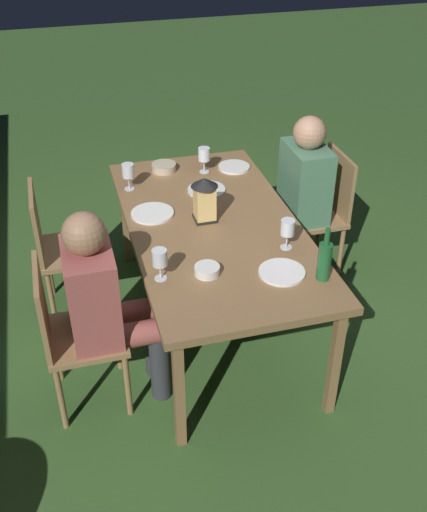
% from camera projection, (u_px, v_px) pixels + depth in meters
% --- Properties ---
extents(ground_plane, '(16.00, 16.00, 0.00)m').
position_uv_depth(ground_plane, '(214.00, 323.00, 3.92)').
color(ground_plane, '#385B28').
extents(dining_table, '(1.85, 0.95, 0.74)m').
position_uv_depth(dining_table, '(214.00, 232.00, 3.54)').
color(dining_table, olive).
rests_on(dining_table, ground).
extents(chair_side_left_b, '(0.42, 0.40, 0.87)m').
position_uv_depth(chair_side_left_b, '(320.00, 208.00, 4.17)').
color(chair_side_left_b, '#937047').
rests_on(chair_side_left_b, ground).
extents(person_in_green, '(0.38, 0.47, 1.15)m').
position_uv_depth(person_in_green, '(295.00, 192.00, 4.04)').
color(person_in_green, '#4C7A5B').
rests_on(person_in_green, ground).
extents(chair_side_right_a, '(0.42, 0.40, 0.87)m').
position_uv_depth(chair_side_right_a, '(71.00, 331.00, 3.13)').
color(chair_side_right_a, '#937047').
rests_on(chair_side_right_a, ground).
extents(person_in_rust, '(0.38, 0.47, 1.15)m').
position_uv_depth(person_in_rust, '(106.00, 301.00, 3.08)').
color(person_in_rust, '#9E4C47').
rests_on(person_in_rust, ground).
extents(chair_side_right_b, '(0.42, 0.40, 0.87)m').
position_uv_depth(chair_side_right_b, '(60.00, 245.00, 3.79)').
color(chair_side_right_b, '#937047').
rests_on(chair_side_right_b, ground).
extents(lantern_centerpiece, '(0.15, 0.15, 0.27)m').
position_uv_depth(lantern_centerpiece, '(205.00, 197.00, 3.46)').
color(lantern_centerpiece, black).
rests_on(lantern_centerpiece, dining_table).
extents(green_bottle_on_table, '(0.07, 0.07, 0.29)m').
position_uv_depth(green_bottle_on_table, '(324.00, 260.00, 3.01)').
color(green_bottle_on_table, '#1E5B2D').
rests_on(green_bottle_on_table, dining_table).
extents(wine_glass_a, '(0.08, 0.08, 0.17)m').
position_uv_depth(wine_glass_a, '(204.00, 155.00, 3.99)').
color(wine_glass_a, silver).
rests_on(wine_glass_a, dining_table).
extents(wine_glass_b, '(0.08, 0.08, 0.17)m').
position_uv_depth(wine_glass_b, '(160.00, 259.00, 3.00)').
color(wine_glass_b, silver).
rests_on(wine_glass_b, dining_table).
extents(wine_glass_c, '(0.08, 0.08, 0.17)m').
position_uv_depth(wine_glass_c, '(288.00, 229.00, 3.24)').
color(wine_glass_c, silver).
rests_on(wine_glass_c, dining_table).
extents(wine_glass_d, '(0.08, 0.08, 0.17)m').
position_uv_depth(wine_glass_d, '(128.00, 172.00, 3.79)').
color(wine_glass_d, silver).
rests_on(wine_glass_d, dining_table).
extents(plate_a, '(0.24, 0.24, 0.01)m').
position_uv_depth(plate_a, '(282.00, 272.00, 3.10)').
color(plate_a, white).
rests_on(plate_a, dining_table).
extents(plate_b, '(0.25, 0.25, 0.01)m').
position_uv_depth(plate_b, '(152.00, 213.00, 3.59)').
color(plate_b, white).
rests_on(plate_b, dining_table).
extents(plate_c, '(0.24, 0.24, 0.01)m').
position_uv_depth(plate_c, '(207.00, 190.00, 3.83)').
color(plate_c, silver).
rests_on(plate_c, dining_table).
extents(plate_d, '(0.21, 0.21, 0.01)m').
position_uv_depth(plate_d, '(234.00, 167.00, 4.10)').
color(plate_d, white).
rests_on(plate_d, dining_table).
extents(bowl_olives, '(0.16, 0.16, 0.05)m').
position_uv_depth(bowl_olives, '(164.00, 167.00, 4.06)').
color(bowl_olives, '#BCAD8E').
rests_on(bowl_olives, dining_table).
extents(bowl_bread, '(0.13, 0.13, 0.05)m').
position_uv_depth(bowl_bread, '(207.00, 270.00, 3.09)').
color(bowl_bread, silver).
rests_on(bowl_bread, dining_table).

